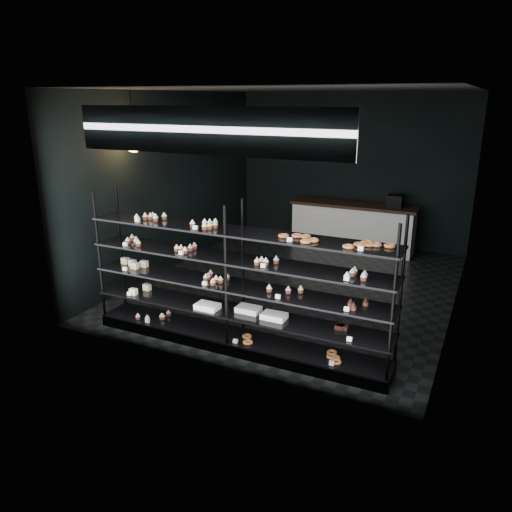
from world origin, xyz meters
name	(u,v)px	position (x,y,z in m)	size (l,w,h in m)	color
room	(301,193)	(0.00, 0.00, 1.60)	(5.01, 6.01, 3.20)	black
display_shelf	(233,302)	(0.06, -2.45, 0.63)	(4.00, 0.50, 1.91)	black
signage	(204,131)	(0.00, -2.93, 2.75)	(3.30, 0.05, 0.50)	#120D44
pendant_lamp	(134,141)	(-2.20, -1.39, 2.45)	(0.33, 0.33, 0.89)	black
service_counter	(353,226)	(0.26, 2.50, 0.50)	(2.60, 0.65, 1.23)	white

